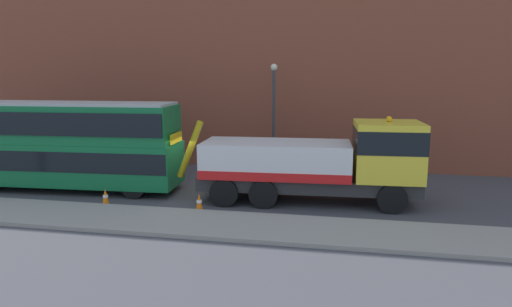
{
  "coord_description": "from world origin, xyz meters",
  "views": [
    {
      "loc": [
        6.54,
        -18.87,
        5.34
      ],
      "look_at": [
        2.99,
        -0.5,
        2.0
      ],
      "focal_mm": 31.58,
      "sensor_mm": 36.0,
      "label": 1
    }
  ],
  "objects_px": {
    "recovery_tow_truck": "(319,161)",
    "traffic_cone_near_bus": "(106,197)",
    "street_lamp": "(274,109)",
    "double_decker_bus": "(61,142)",
    "traffic_cone_midway": "(199,203)"
  },
  "relations": [
    {
      "from": "recovery_tow_truck",
      "to": "double_decker_bus",
      "type": "relative_size",
      "value": 0.92
    },
    {
      "from": "traffic_cone_near_bus",
      "to": "recovery_tow_truck",
      "type": "bearing_deg",
      "value": 13.91
    },
    {
      "from": "recovery_tow_truck",
      "to": "double_decker_bus",
      "type": "distance_m",
      "value": 11.82
    },
    {
      "from": "traffic_cone_near_bus",
      "to": "traffic_cone_midway",
      "type": "xyz_separation_m",
      "value": [
        4.0,
        -0.01,
        0.0
      ]
    },
    {
      "from": "double_decker_bus",
      "to": "street_lamp",
      "type": "relative_size",
      "value": 1.91
    },
    {
      "from": "recovery_tow_truck",
      "to": "traffic_cone_midway",
      "type": "distance_m",
      "value": 5.19
    },
    {
      "from": "recovery_tow_truck",
      "to": "traffic_cone_near_bus",
      "type": "xyz_separation_m",
      "value": [
        -8.52,
        -2.11,
        -1.42
      ]
    },
    {
      "from": "traffic_cone_midway",
      "to": "street_lamp",
      "type": "relative_size",
      "value": 0.12
    },
    {
      "from": "traffic_cone_near_bus",
      "to": "street_lamp",
      "type": "relative_size",
      "value": 0.12
    },
    {
      "from": "traffic_cone_near_bus",
      "to": "street_lamp",
      "type": "distance_m",
      "value": 9.72
    },
    {
      "from": "traffic_cone_near_bus",
      "to": "street_lamp",
      "type": "bearing_deg",
      "value": 50.6
    },
    {
      "from": "double_decker_bus",
      "to": "street_lamp",
      "type": "distance_m",
      "value": 10.5
    },
    {
      "from": "recovery_tow_truck",
      "to": "street_lamp",
      "type": "height_order",
      "value": "street_lamp"
    },
    {
      "from": "recovery_tow_truck",
      "to": "traffic_cone_near_bus",
      "type": "height_order",
      "value": "recovery_tow_truck"
    },
    {
      "from": "double_decker_bus",
      "to": "traffic_cone_near_bus",
      "type": "bearing_deg",
      "value": -35.18
    }
  ]
}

